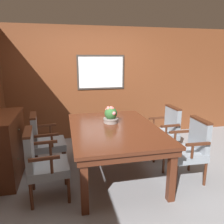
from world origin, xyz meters
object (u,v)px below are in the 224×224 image
object	(u,v)px
chair_right_far	(165,129)
chair_left_near	(42,161)
potted_plant	(111,115)
chair_right_near	(190,147)
sideboard_cabinet	(2,147)
chair_left_far	(44,139)
dining_table	(114,133)

from	to	relation	value
chair_right_far	chair_left_near	distance (m)	2.26
chair_left_near	potted_plant	world-z (taller)	potted_plant
chair_right_near	chair_right_far	size ratio (longest dim) A/B	1.00
chair_left_near	potted_plant	xyz separation A→B (m)	(1.04, 0.64, 0.38)
chair_right_far	sideboard_cabinet	distance (m)	2.73
chair_left_near	chair_left_far	distance (m)	0.80
chair_right_near	chair_left_far	size ratio (longest dim) A/B	1.00
dining_table	chair_left_near	distance (m)	1.13
chair_right_near	sideboard_cabinet	distance (m)	2.80
chair_left_near	chair_left_far	xyz separation A→B (m)	(-0.03, 0.80, 0.00)
dining_table	chair_right_near	distance (m)	1.14
chair_right_far	chair_left_far	distance (m)	2.13
chair_left_near	sideboard_cabinet	distance (m)	0.92
chair_left_far	chair_right_near	bearing A→B (deg)	-115.91
dining_table	chair_left_near	bearing A→B (deg)	-158.63
dining_table	sideboard_cabinet	distance (m)	1.70
chair_right_far	dining_table	bearing A→B (deg)	-69.36
potted_plant	sideboard_cabinet	bearing A→B (deg)	179.02
chair_left_far	potted_plant	xyz separation A→B (m)	(1.07, -0.16, 0.38)
chair_right_far	potted_plant	size ratio (longest dim) A/B	3.38
chair_right_far	sideboard_cabinet	size ratio (longest dim) A/B	0.87
chair_left_near	chair_left_far	bearing A→B (deg)	-2.02
chair_right_near	chair_left_far	bearing A→B (deg)	-108.38
sideboard_cabinet	chair_right_far	bearing A→B (deg)	3.39
chair_right_far	chair_left_near	bearing A→B (deg)	-69.56
chair_right_near	chair_left_far	xyz separation A→B (m)	(-2.13, 0.80, 0.00)
chair_left_near	sideboard_cabinet	xyz separation A→B (m)	(-0.63, 0.67, -0.02)
potted_plant	sideboard_cabinet	size ratio (longest dim) A/B	0.26
chair_left_near	potted_plant	bearing A→B (deg)	-62.66
chair_left_near	chair_left_far	world-z (taller)	same
dining_table	sideboard_cabinet	bearing A→B (deg)	171.05
dining_table	chair_right_far	bearing A→B (deg)	21.77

